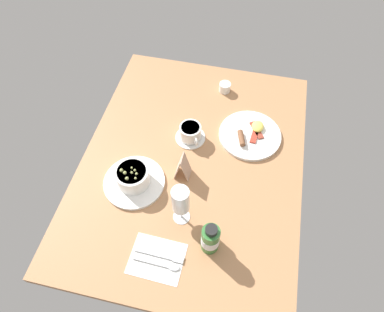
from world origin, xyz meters
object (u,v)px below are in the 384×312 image
object	(u,v)px
porridge_bowl	(133,178)
menu_card	(182,166)
coffee_cup	(190,133)
wine_glass	(181,201)
creamer_jug	(225,87)
sauce_bottle_green	(210,239)
breakfast_plate	(250,135)
cutlery_setting	(158,259)

from	to	relation	value
porridge_bowl	menu_card	distance (cm)	18.28
coffee_cup	wine_glass	xyz separation A→B (cm)	(34.31, 4.62, 8.60)
porridge_bowl	wine_glass	world-z (taller)	wine_glass
coffee_cup	menu_card	world-z (taller)	menu_card
porridge_bowl	menu_card	bearing A→B (deg)	114.70
creamer_jug	menu_card	xyz separation A→B (cm)	(46.60, -8.12, 3.31)
sauce_bottle_green	breakfast_plate	world-z (taller)	sauce_bottle_green
cutlery_setting	breakfast_plate	world-z (taller)	breakfast_plate
sauce_bottle_green	menu_card	xyz separation A→B (cm)	(-25.01, -15.12, -0.99)
creamer_jug	sauce_bottle_green	distance (cm)	72.08
porridge_bowl	breakfast_plate	distance (cm)	50.00
wine_glass	sauce_bottle_green	size ratio (longest dim) A/B	1.25
sauce_bottle_green	creamer_jug	bearing A→B (deg)	-174.42
creamer_jug	porridge_bowl	bearing A→B (deg)	-24.45
porridge_bowl	breakfast_plate	xyz separation A→B (cm)	(-31.24, 38.94, -2.68)
creamer_jug	wine_glass	bearing A→B (deg)	-4.00
cutlery_setting	porridge_bowl	bearing A→B (deg)	-147.33
cutlery_setting	coffee_cup	world-z (taller)	coffee_cup
cutlery_setting	sauce_bottle_green	world-z (taller)	sauce_bottle_green
creamer_jug	cutlery_setting	bearing A→B (deg)	-6.00
porridge_bowl	wine_glass	size ratio (longest dim) A/B	1.25
coffee_cup	sauce_bottle_green	xyz separation A→B (cm)	(42.36, 16.06, 3.12)
wine_glass	creamer_jug	bearing A→B (deg)	176.00
sauce_bottle_green	breakfast_plate	bearing A→B (deg)	171.46
breakfast_plate	menu_card	xyz separation A→B (cm)	(23.65, -22.43, 4.58)
coffee_cup	breakfast_plate	xyz separation A→B (cm)	(-6.30, 23.37, -2.45)
coffee_cup	sauce_bottle_green	size ratio (longest dim) A/B	0.84
porridge_bowl	coffee_cup	world-z (taller)	porridge_bowl
coffee_cup	menu_card	bearing A→B (deg)	3.11
menu_card	creamer_jug	bearing A→B (deg)	170.12
cutlery_setting	coffee_cup	bearing A→B (deg)	-179.20
cutlery_setting	breakfast_plate	size ratio (longest dim) A/B	0.71
porridge_bowl	sauce_bottle_green	world-z (taller)	sauce_bottle_green
porridge_bowl	coffee_cup	xyz separation A→B (cm)	(-24.94, 15.57, -0.24)
porridge_bowl	creamer_jug	size ratio (longest dim) A/B	3.84
coffee_cup	breakfast_plate	size ratio (longest dim) A/B	0.48
cutlery_setting	wine_glass	bearing A→B (deg)	166.27
creamer_jug	wine_glass	world-z (taller)	wine_glass
wine_glass	menu_card	size ratio (longest dim) A/B	1.64
wine_glass	sauce_bottle_green	world-z (taller)	wine_glass
coffee_cup	sauce_bottle_green	bearing A→B (deg)	20.76
porridge_bowl	cutlery_setting	xyz separation A→B (cm)	(25.38, 16.28, -3.34)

